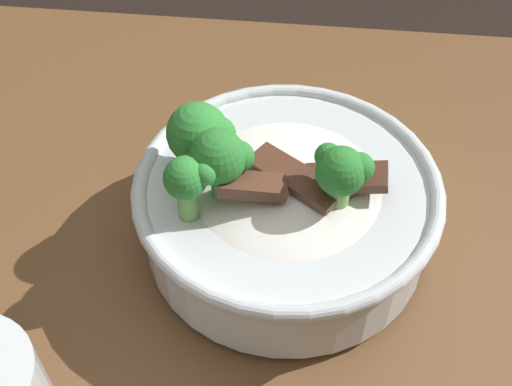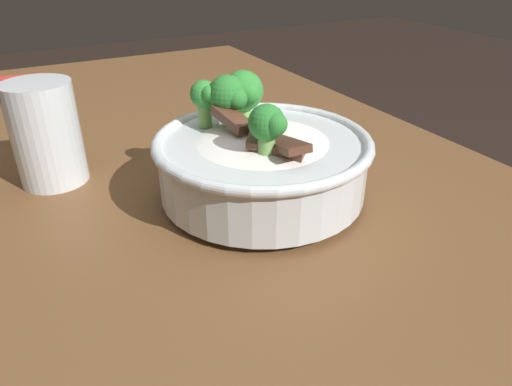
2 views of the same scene
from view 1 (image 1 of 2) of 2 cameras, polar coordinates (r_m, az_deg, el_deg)
name	(u,v)px [view 1 (image 1 of 2)]	position (r m, az deg, el deg)	size (l,w,h in m)	color
dining_table	(204,383)	(0.67, -4.56, -16.17)	(1.41, 0.76, 0.81)	brown
rice_bowl	(284,202)	(0.52, 2.45, -0.83)	(0.24, 0.24, 0.13)	silver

